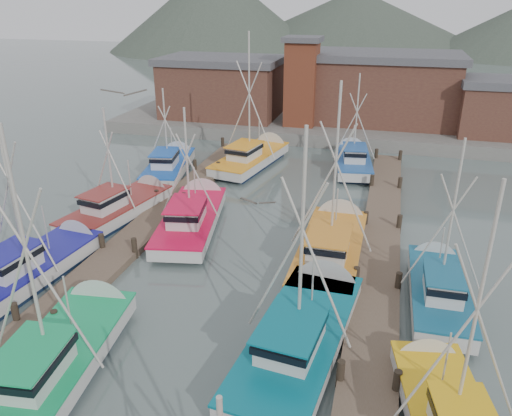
% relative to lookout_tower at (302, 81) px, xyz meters
% --- Properties ---
extents(ground, '(260.00, 260.00, 0.00)m').
position_rel_lookout_tower_xyz_m(ground, '(2.00, -33.00, -5.55)').
color(ground, '#556662').
rests_on(ground, ground).
extents(dock_left, '(2.30, 46.00, 1.50)m').
position_rel_lookout_tower_xyz_m(dock_left, '(-5.00, -28.96, -5.34)').
color(dock_left, brown).
rests_on(dock_left, ground).
extents(dock_right, '(2.30, 46.00, 1.50)m').
position_rel_lookout_tower_xyz_m(dock_right, '(9.00, -28.96, -5.34)').
color(dock_right, brown).
rests_on(dock_right, ground).
extents(quay, '(44.00, 16.00, 1.20)m').
position_rel_lookout_tower_xyz_m(quay, '(2.00, 4.00, -4.95)').
color(quay, gray).
rests_on(quay, ground).
extents(shed_left, '(12.72, 8.48, 6.20)m').
position_rel_lookout_tower_xyz_m(shed_left, '(-9.00, 2.00, -1.21)').
color(shed_left, brown).
rests_on(shed_left, quay).
extents(shed_center, '(14.84, 9.54, 6.90)m').
position_rel_lookout_tower_xyz_m(shed_center, '(8.00, 4.00, -0.86)').
color(shed_center, brown).
rests_on(shed_center, quay).
extents(shed_right, '(8.48, 6.36, 5.20)m').
position_rel_lookout_tower_xyz_m(shed_right, '(19.00, 1.00, -1.71)').
color(shed_right, brown).
rests_on(shed_right, quay).
extents(lookout_tower, '(3.60, 3.60, 8.50)m').
position_rel_lookout_tower_xyz_m(lookout_tower, '(0.00, 0.00, 0.00)').
color(lookout_tower, brown).
rests_on(lookout_tower, quay).
extents(distant_hills, '(175.00, 140.00, 42.00)m').
position_rel_lookout_tower_xyz_m(distant_hills, '(-10.76, 89.59, -5.55)').
color(distant_hills, '#465244').
rests_on(distant_hills, ground).
extents(boat_4, '(4.28, 10.01, 10.78)m').
position_rel_lookout_tower_xyz_m(boat_4, '(-2.44, -36.88, -4.86)').
color(boat_4, '#101E38').
rests_on(boat_4, ground).
extents(boat_5, '(4.32, 10.58, 10.42)m').
position_rel_lookout_tower_xyz_m(boat_5, '(6.26, -32.89, -4.86)').
color(boat_5, '#101E38').
rests_on(boat_5, ground).
extents(boat_6, '(4.05, 9.14, 10.04)m').
position_rel_lookout_tower_xyz_m(boat_6, '(-7.89, -31.05, -4.86)').
color(boat_6, '#101E38').
rests_on(boat_6, ground).
extents(boat_8, '(4.74, 10.16, 8.54)m').
position_rel_lookout_tower_xyz_m(boat_8, '(-2.43, -23.37, -4.87)').
color(boat_8, '#101E38').
rests_on(boat_8, ground).
extents(boat_9, '(4.29, 10.14, 10.66)m').
position_rel_lookout_tower_xyz_m(boat_9, '(6.44, -25.02, -4.86)').
color(boat_9, '#101E38').
rests_on(boat_9, ground).
extents(boat_10, '(4.31, 9.31, 8.02)m').
position_rel_lookout_tower_xyz_m(boat_10, '(-7.48, -23.05, -4.87)').
color(boat_10, '#101E38').
rests_on(boat_10, ground).
extents(boat_11, '(3.50, 8.16, 8.73)m').
position_rel_lookout_tower_xyz_m(boat_11, '(11.80, -27.98, -4.87)').
color(boat_11, '#101E38').
rests_on(boat_11, ground).
extents(boat_12, '(4.80, 10.34, 11.79)m').
position_rel_lookout_tower_xyz_m(boat_12, '(-2.06, -10.42, -4.86)').
color(boat_12, '#101E38').
rests_on(boat_12, ground).
extents(boat_13, '(3.81, 8.96, 8.57)m').
position_rel_lookout_tower_xyz_m(boat_13, '(6.15, -8.96, -4.87)').
color(boat_13, '#101E38').
rests_on(boat_13, ground).
extents(boat_14, '(4.31, 9.15, 7.68)m').
position_rel_lookout_tower_xyz_m(boat_14, '(-8.03, -14.26, -4.87)').
color(boat_14, '#101E38').
rests_on(boat_14, ground).
extents(gull_near, '(1.51, 0.66, 0.24)m').
position_rel_lookout_tower_xyz_m(gull_near, '(0.55, -35.35, 4.97)').
color(gull_near, gray).
rests_on(gull_near, ground).
extents(gull_far, '(1.55, 0.64, 0.24)m').
position_rel_lookout_tower_xyz_m(gull_far, '(3.86, -31.20, -0.09)').
color(gull_far, gray).
rests_on(gull_far, ground).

